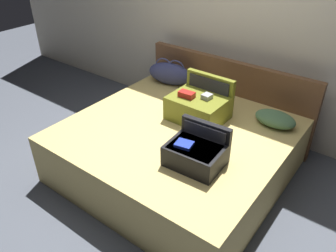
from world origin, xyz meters
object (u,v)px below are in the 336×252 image
(bed, at_px, (177,151))
(hard_case_large, at_px, (199,105))
(duffel_bag, at_px, (170,73))
(hard_case_medium, at_px, (196,152))
(pillow_near_headboard, at_px, (275,119))

(bed, relative_size, hard_case_large, 3.73)
(hard_case_large, height_order, duffel_bag, hard_case_large)
(hard_case_medium, height_order, pillow_near_headboard, hard_case_medium)
(bed, relative_size, duffel_bag, 3.52)
(hard_case_large, bearing_deg, bed, -99.74)
(hard_case_large, bearing_deg, duffel_bag, 146.97)
(pillow_near_headboard, bearing_deg, bed, -139.36)
(hard_case_large, distance_m, hard_case_medium, 0.72)
(pillow_near_headboard, bearing_deg, hard_case_large, -153.81)
(bed, bearing_deg, hard_case_medium, -37.96)
(hard_case_medium, relative_size, duffel_bag, 0.81)
(hard_case_large, distance_m, pillow_near_headboard, 0.74)
(duffel_bag, height_order, pillow_near_headboard, duffel_bag)
(hard_case_medium, xyz_separation_m, pillow_near_headboard, (0.29, 0.94, -0.04))
(hard_case_medium, bearing_deg, bed, 138.80)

